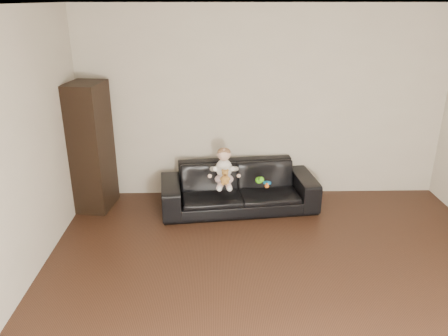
{
  "coord_description": "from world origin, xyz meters",
  "views": [
    {
      "loc": [
        -0.67,
        -3.06,
        2.65
      ],
      "look_at": [
        -0.55,
        2.15,
        0.61
      ],
      "focal_mm": 35.0,
      "sensor_mm": 36.0,
      "label": 1
    }
  ],
  "objects_px": {
    "toy_blue_disc": "(267,183)",
    "toy_green": "(259,180)",
    "cabinet": "(91,147)",
    "teddy_bear": "(225,177)",
    "baby": "(224,169)",
    "sofa": "(239,187)",
    "toy_rattle": "(267,186)"
  },
  "relations": [
    {
      "from": "teddy_bear",
      "to": "toy_green",
      "type": "relative_size",
      "value": 1.65
    },
    {
      "from": "baby",
      "to": "toy_blue_disc",
      "type": "height_order",
      "value": "baby"
    },
    {
      "from": "cabinet",
      "to": "toy_blue_disc",
      "type": "xyz_separation_m",
      "value": [
        2.29,
        -0.2,
        -0.44
      ]
    },
    {
      "from": "toy_rattle",
      "to": "toy_green",
      "type": "bearing_deg",
      "value": 117.79
    },
    {
      "from": "cabinet",
      "to": "baby",
      "type": "distance_m",
      "value": 1.75
    },
    {
      "from": "baby",
      "to": "toy_blue_disc",
      "type": "xyz_separation_m",
      "value": [
        0.56,
        0.01,
        -0.21
      ]
    },
    {
      "from": "teddy_bear",
      "to": "toy_green",
      "type": "height_order",
      "value": "teddy_bear"
    },
    {
      "from": "toy_blue_disc",
      "to": "teddy_bear",
      "type": "bearing_deg",
      "value": -163.93
    },
    {
      "from": "baby",
      "to": "toy_blue_disc",
      "type": "distance_m",
      "value": 0.6
    },
    {
      "from": "sofa",
      "to": "toy_blue_disc",
      "type": "relative_size",
      "value": 19.25
    },
    {
      "from": "baby",
      "to": "teddy_bear",
      "type": "distance_m",
      "value": 0.16
    },
    {
      "from": "sofa",
      "to": "toy_green",
      "type": "height_order",
      "value": "sofa"
    },
    {
      "from": "sofa",
      "to": "baby",
      "type": "height_order",
      "value": "baby"
    },
    {
      "from": "baby",
      "to": "teddy_bear",
      "type": "height_order",
      "value": "baby"
    },
    {
      "from": "teddy_bear",
      "to": "toy_rattle",
      "type": "height_order",
      "value": "teddy_bear"
    },
    {
      "from": "baby",
      "to": "toy_rattle",
      "type": "height_order",
      "value": "baby"
    },
    {
      "from": "teddy_bear",
      "to": "toy_rattle",
      "type": "bearing_deg",
      "value": -2.92
    },
    {
      "from": "cabinet",
      "to": "toy_rattle",
      "type": "height_order",
      "value": "cabinet"
    },
    {
      "from": "sofa",
      "to": "teddy_bear",
      "type": "height_order",
      "value": "teddy_bear"
    },
    {
      "from": "baby",
      "to": "toy_blue_disc",
      "type": "relative_size",
      "value": 4.62
    },
    {
      "from": "toy_green",
      "to": "toy_blue_disc",
      "type": "height_order",
      "value": "toy_green"
    },
    {
      "from": "cabinet",
      "to": "toy_rattle",
      "type": "bearing_deg",
      "value": -1.04
    },
    {
      "from": "sofa",
      "to": "toy_blue_disc",
      "type": "distance_m",
      "value": 0.39
    },
    {
      "from": "cabinet",
      "to": "toy_green",
      "type": "height_order",
      "value": "cabinet"
    },
    {
      "from": "sofa",
      "to": "toy_rattle",
      "type": "distance_m",
      "value": 0.44
    },
    {
      "from": "teddy_bear",
      "to": "baby",
      "type": "bearing_deg",
      "value": 89.85
    },
    {
      "from": "sofa",
      "to": "toy_blue_disc",
      "type": "bearing_deg",
      "value": -21.76
    },
    {
      "from": "sofa",
      "to": "toy_blue_disc",
      "type": "height_order",
      "value": "sofa"
    },
    {
      "from": "cabinet",
      "to": "toy_blue_disc",
      "type": "height_order",
      "value": "cabinet"
    },
    {
      "from": "baby",
      "to": "toy_rattle",
      "type": "distance_m",
      "value": 0.59
    },
    {
      "from": "toy_blue_disc",
      "to": "toy_green",
      "type": "bearing_deg",
      "value": 174.73
    },
    {
      "from": "teddy_bear",
      "to": "sofa",
      "type": "bearing_deg",
      "value": 50.27
    }
  ]
}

